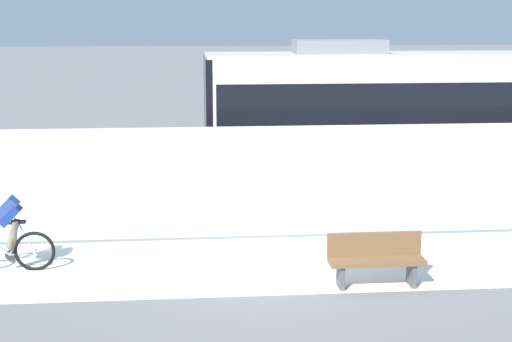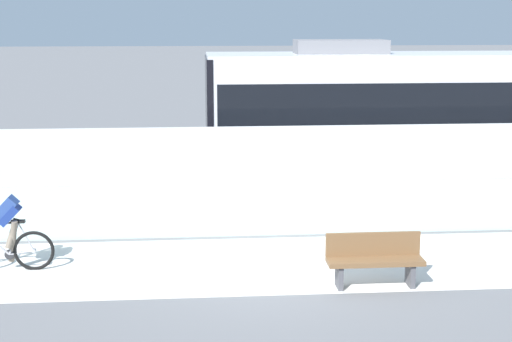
{
  "view_description": "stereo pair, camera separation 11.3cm",
  "coord_description": "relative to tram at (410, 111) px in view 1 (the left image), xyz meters",
  "views": [
    {
      "loc": [
        -1.49,
        -13.21,
        4.45
      ],
      "look_at": [
        -0.09,
        2.35,
        1.25
      ],
      "focal_mm": 53.63,
      "sensor_mm": 36.0,
      "label": 1
    },
    {
      "loc": [
        -1.37,
        -13.22,
        4.45
      ],
      "look_at": [
        -0.09,
        2.35,
        1.25
      ],
      "focal_mm": 53.63,
      "sensor_mm": 36.0,
      "label": 2
    }
  ],
  "objects": [
    {
      "name": "cyclist_on_bike",
      "position": [
        -9.22,
        -6.85,
        -1.11
      ],
      "size": [
        1.77,
        0.58,
        1.61
      ],
      "color": "black",
      "rests_on": "ground"
    },
    {
      "name": "tram_rail_near",
      "position": [
        -4.48,
        -0.72,
        -1.89
      ],
      "size": [
        32.0,
        0.08,
        0.01
      ],
      "primitive_type": "cube",
      "color": "#595654",
      "rests_on": "ground"
    },
    {
      "name": "ground_plane",
      "position": [
        -4.48,
        -6.85,
        -1.89
      ],
      "size": [
        200.0,
        200.0,
        0.0
      ],
      "primitive_type": "plane",
      "color": "slate"
    },
    {
      "name": "concrete_barrier_wall",
      "position": [
        -4.48,
        -3.2,
        -0.9
      ],
      "size": [
        32.0,
        0.36,
        1.98
      ],
      "primitive_type": "cube",
      "color": "silver",
      "rests_on": "ground"
    },
    {
      "name": "tram",
      "position": [
        0.0,
        0.0,
        0.0
      ],
      "size": [
        11.06,
        2.54,
        3.81
      ],
      "color": "silver",
      "rests_on": "ground"
    },
    {
      "name": "tram_rail_far",
      "position": [
        -4.48,
        0.72,
        -1.89
      ],
      "size": [
        32.0,
        0.08,
        0.01
      ],
      "primitive_type": "cube",
      "color": "#595654",
      "rests_on": "ground"
    },
    {
      "name": "bench",
      "position": [
        -2.9,
        -8.14,
        -1.41
      ],
      "size": [
        1.6,
        0.45,
        0.89
      ],
      "color": "brown",
      "rests_on": "ground"
    },
    {
      "name": "glass_parapet",
      "position": [
        -4.48,
        -5.0,
        -1.34
      ],
      "size": [
        32.0,
        0.05,
        1.11
      ],
      "primitive_type": "cube",
      "color": "#ADC6C1",
      "rests_on": "ground"
    },
    {
      "name": "bike_path_deck",
      "position": [
        -4.48,
        -6.85,
        -1.89
      ],
      "size": [
        32.0,
        3.2,
        0.01
      ],
      "primitive_type": "cube",
      "color": "silver",
      "rests_on": "ground"
    }
  ]
}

